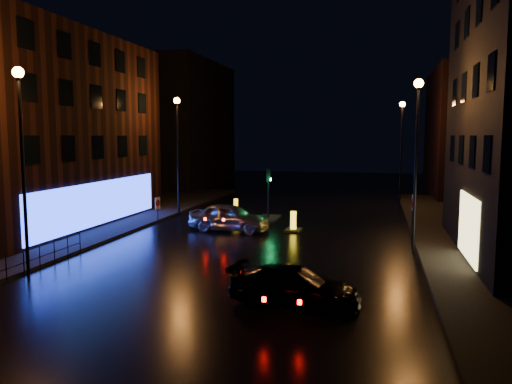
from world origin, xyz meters
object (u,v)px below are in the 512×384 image
(traffic_signal, at_px, (268,212))
(dark_sedan, at_px, (295,286))
(bollard_near, at_px, (293,227))
(road_sign_left, at_px, (158,206))
(road_sign_right, at_px, (413,207))
(silver_hatchback, at_px, (230,217))
(bollard_far, at_px, (236,210))

(traffic_signal, distance_m, dark_sedan, 17.62)
(dark_sedan, bearing_deg, bollard_near, 14.85)
(traffic_signal, bearing_deg, bollard_near, -59.07)
(traffic_signal, relative_size, dark_sedan, 0.78)
(traffic_signal, relative_size, road_sign_left, 1.65)
(traffic_signal, xyz_separation_m, road_sign_right, (9.10, -5.56, 1.38))
(dark_sedan, xyz_separation_m, bollard_near, (-2.19, 13.01, -0.38))
(silver_hatchback, height_order, dark_sedan, silver_hatchback)
(dark_sedan, xyz_separation_m, road_sign_right, (4.50, 11.45, 1.24))
(silver_hatchback, height_order, bollard_near, silver_hatchback)
(traffic_signal, relative_size, bollard_far, 2.66)
(silver_hatchback, xyz_separation_m, dark_sedan, (5.93, -12.16, -0.18))
(bollard_far, height_order, road_sign_right, road_sign_right)
(road_sign_left, xyz_separation_m, road_sign_right, (14.39, 0.77, 0.32))
(bollard_near, distance_m, road_sign_right, 7.07)
(dark_sedan, xyz_separation_m, road_sign_left, (-9.89, 10.68, 0.92))
(road_sign_right, bearing_deg, silver_hatchback, -7.06)
(dark_sedan, bearing_deg, traffic_signal, 20.38)
(bollard_far, relative_size, road_sign_right, 0.51)
(bollard_near, xyz_separation_m, road_sign_left, (-7.70, -2.33, 1.31))
(bollard_far, bearing_deg, bollard_near, -56.03)
(road_sign_left, bearing_deg, dark_sedan, -39.33)
(bollard_far, relative_size, road_sign_left, 0.62)
(road_sign_right, bearing_deg, road_sign_left, -0.08)
(dark_sedan, bearing_deg, road_sign_right, -16.20)
(traffic_signal, height_order, silver_hatchback, traffic_signal)
(bollard_near, relative_size, road_sign_right, 0.56)
(traffic_signal, distance_m, road_sign_left, 8.33)
(bollard_near, bearing_deg, road_sign_left, -160.75)
(traffic_signal, xyz_separation_m, dark_sedan, (4.59, -17.01, 0.14))
(silver_hatchback, relative_size, dark_sedan, 1.09)
(dark_sedan, xyz_separation_m, bollard_far, (-7.51, 19.09, -0.42))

